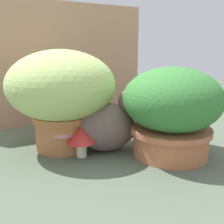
{
  "coord_description": "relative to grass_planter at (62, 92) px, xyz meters",
  "views": [
    {
      "loc": [
        -0.44,
        -1.0,
        0.45
      ],
      "look_at": [
        0.08,
        -0.01,
        0.18
      ],
      "focal_mm": 41.89,
      "sensor_mm": 36.0,
      "label": 1
    }
  ],
  "objects": [
    {
      "name": "ground_plane",
      "position": [
        0.1,
        -0.13,
        -0.26
      ],
      "size": [
        6.0,
        6.0,
        0.0
      ],
      "primitive_type": "plane",
      "color": "#515E4D"
    },
    {
      "name": "cat",
      "position": [
        0.17,
        -0.14,
        -0.14
      ],
      "size": [
        0.37,
        0.24,
        0.32
      ],
      "color": "#69554F",
      "rests_on": "ground"
    },
    {
      "name": "cardboard_backdrop",
      "position": [
        0.11,
        0.45,
        0.1
      ],
      "size": [
        1.16,
        0.03,
        0.72
      ],
      "primitive_type": "cube",
      "color": "tan",
      "rests_on": "ground"
    },
    {
      "name": "leafy_planter",
      "position": [
        0.38,
        -0.3,
        -0.06
      ],
      "size": [
        0.41,
        0.41,
        0.38
      ],
      "color": "#BA6C44",
      "rests_on": "ground"
    },
    {
      "name": "grass_planter",
      "position": [
        0.0,
        0.0,
        0.0
      ],
      "size": [
        0.48,
        0.48,
        0.45
      ],
      "color": "#AF6C3E",
      "rests_on": "ground"
    },
    {
      "name": "mushroom_ornament_pink",
      "position": [
        -0.03,
        -0.09,
        -0.17
      ],
      "size": [
        0.1,
        0.1,
        0.13
      ],
      "color": "silver",
      "rests_on": "ground"
    },
    {
      "name": "mushroom_ornament_red",
      "position": [
        0.03,
        -0.14,
        -0.17
      ],
      "size": [
        0.13,
        0.13,
        0.13
      ],
      "color": "silver",
      "rests_on": "ground"
    }
  ]
}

